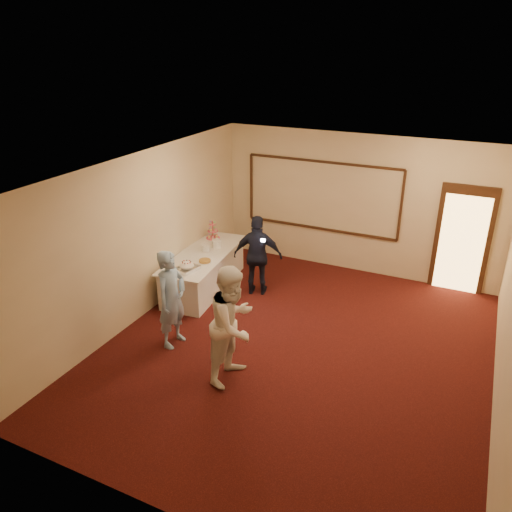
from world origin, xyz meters
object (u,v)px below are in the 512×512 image
(cupcake_stand, at_px, (213,231))
(man, at_px, (172,299))
(pavlova_tray, at_px, (187,267))
(woman, at_px, (233,324))
(buffet_table, at_px, (204,271))
(plate_stack_a, at_px, (206,248))
(tart, at_px, (205,261))
(plate_stack_b, at_px, (217,244))
(guest, at_px, (258,256))

(cupcake_stand, xyz_separation_m, man, (0.83, -2.79, -0.08))
(pavlova_tray, distance_m, woman, 2.35)
(buffet_table, height_order, woman, woman)
(buffet_table, bearing_deg, plate_stack_a, 97.64)
(woman, bearing_deg, tart, 45.24)
(pavlova_tray, relative_size, woman, 0.28)
(man, height_order, woman, woman)
(plate_stack_b, bearing_deg, woman, -56.35)
(plate_stack_a, bearing_deg, tart, -61.18)
(guest, bearing_deg, plate_stack_b, -24.31)
(cupcake_stand, xyz_separation_m, tart, (0.49, -1.17, -0.13))
(plate_stack_b, xyz_separation_m, woman, (1.82, -2.74, 0.07))
(woman, bearing_deg, buffet_table, 44.56)
(plate_stack_a, height_order, plate_stack_b, plate_stack_b)
(pavlova_tray, xyz_separation_m, guest, (0.96, 1.08, -0.02))
(plate_stack_b, relative_size, guest, 0.12)
(buffet_table, xyz_separation_m, plate_stack_b, (0.09, 0.40, 0.46))
(tart, distance_m, woman, 2.59)
(plate_stack_a, xyz_separation_m, tart, (0.27, -0.49, -0.05))
(guest, bearing_deg, woman, 90.56)
(cupcake_stand, distance_m, plate_stack_b, 0.53)
(buffet_table, xyz_separation_m, cupcake_stand, (-0.24, 0.82, 0.54))
(pavlova_tray, xyz_separation_m, plate_stack_b, (-0.04, 1.21, 0.01))
(pavlova_tray, distance_m, guest, 1.45)
(pavlova_tray, height_order, woman, woman)
(tart, bearing_deg, buffet_table, 125.32)
(tart, bearing_deg, guest, 36.83)
(pavlova_tray, height_order, plate_stack_a, pavlova_tray)
(plate_stack_a, relative_size, man, 0.10)
(plate_stack_a, distance_m, man, 2.20)
(plate_stack_b, xyz_separation_m, guest, (1.00, -0.13, -0.03))
(buffet_table, xyz_separation_m, guest, (1.09, 0.27, 0.43))
(plate_stack_b, height_order, guest, guest)
(plate_stack_b, bearing_deg, man, -78.22)
(pavlova_tray, bearing_deg, woman, -40.65)
(man, bearing_deg, tart, 15.60)
(plate_stack_b, bearing_deg, cupcake_stand, 128.78)
(tart, relative_size, man, 0.16)
(tart, xyz_separation_m, guest, (0.84, 0.63, 0.02))
(buffet_table, relative_size, plate_stack_a, 14.73)
(buffet_table, height_order, guest, guest)
(cupcake_stand, xyz_separation_m, guest, (1.33, -0.54, -0.11))
(plate_stack_a, bearing_deg, man, -73.98)
(man, bearing_deg, plate_stack_a, 19.88)
(tart, height_order, woman, woman)
(tart, height_order, man, man)
(plate_stack_a, relative_size, tart, 0.65)
(cupcake_stand, bearing_deg, pavlova_tray, -77.12)
(pavlova_tray, bearing_deg, guest, 48.40)
(plate_stack_a, relative_size, plate_stack_b, 0.87)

